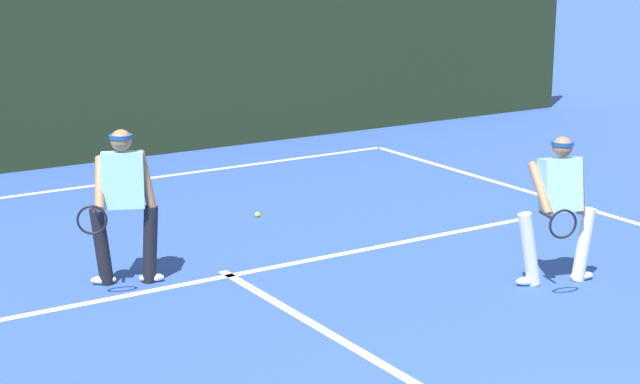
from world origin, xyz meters
TOP-DOWN VIEW (x-y plane):
  - court_line_baseline_far at (0.00, 10.81)m, footprint 10.40×0.10m
  - court_line_service at (0.00, 6.23)m, footprint 8.48×0.10m
  - court_line_centre at (0.00, 3.20)m, footprint 0.10×6.40m
  - player_near at (2.72, 4.23)m, footprint 1.01×0.84m
  - player_far at (-1.01, 6.58)m, footprint 1.00×0.85m
  - tennis_ball_extra at (1.37, 8.09)m, footprint 0.07×0.07m
  - back_fence_windscreen at (0.00, 12.32)m, footprint 21.13×0.12m

SIDE VIEW (x-z plane):
  - court_line_baseline_far at x=0.00m, z-range 0.00..0.01m
  - court_line_service at x=0.00m, z-range 0.00..0.01m
  - court_line_centre at x=0.00m, z-range 0.00..0.01m
  - tennis_ball_extra at x=1.37m, z-range 0.00..0.07m
  - player_near at x=2.72m, z-range 0.07..1.61m
  - player_far at x=-1.01m, z-range 0.08..1.69m
  - back_fence_windscreen at x=0.00m, z-range 0.00..2.93m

